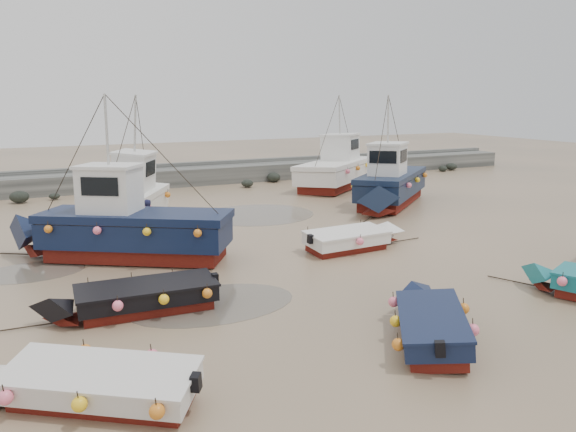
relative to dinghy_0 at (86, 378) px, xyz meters
name	(u,v)px	position (x,y,z in m)	size (l,w,h in m)	color
ground	(312,273)	(8.19, 5.59, -0.54)	(120.00, 120.00, 0.00)	#A18464
seawall	(164,177)	(8.23, 27.58, 0.08)	(60.00, 4.92, 1.50)	slate
puddle_a	(213,304)	(4.08, 4.24, -0.54)	(5.13, 5.13, 0.01)	#5C5448
puddle_b	(351,234)	(12.53, 9.92, -0.54)	(4.09, 4.09, 0.01)	#5C5448
puddle_c	(30,272)	(-0.83, 10.06, -0.54)	(3.75, 3.75, 0.01)	#5C5448
puddle_d	(258,214)	(10.40, 15.85, -0.54)	(6.09, 6.09, 0.01)	#5C5448
dinghy_0	(86,378)	(0.00, 0.00, 0.00)	(5.48, 4.14, 1.43)	maroon
dinghy_1	(432,318)	(8.42, -0.57, 0.01)	(3.90, 5.23, 1.43)	maroon
dinghy_4	(134,295)	(1.83, 4.53, 0.00)	(6.36, 2.20, 1.43)	maroon
dinghy_5	(354,236)	(11.25, 7.68, 0.01)	(5.72, 2.16, 1.43)	maroon
cabin_boat_0	(120,225)	(2.45, 10.41, 0.79)	(9.37, 6.53, 6.22)	maroon
cabin_boat_1	(130,200)	(3.73, 15.44, 0.82)	(5.56, 8.90, 6.22)	maroon
cabin_boat_2	(389,183)	(18.08, 14.77, 0.79)	(8.69, 7.56, 6.22)	maroon
cabin_boat_3	(339,168)	(19.08, 21.97, 0.78)	(9.30, 7.67, 6.22)	maroon
person	(149,239)	(4.02, 13.05, -0.54)	(0.65, 0.43, 1.79)	#1A1C3E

